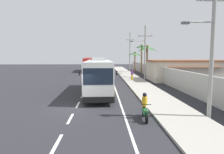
# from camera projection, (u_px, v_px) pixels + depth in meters

# --- Properties ---
(ground_plane) EXTENTS (160.00, 160.00, 0.00)m
(ground_plane) POSITION_uv_depth(u_px,v_px,m) (76.00, 108.00, 14.71)
(ground_plane) COLOR #28282D
(sidewalk_kerb) EXTENTS (3.20, 90.00, 0.14)m
(sidewalk_kerb) POSITION_uv_depth(u_px,v_px,m) (142.00, 86.00, 24.91)
(sidewalk_kerb) COLOR #A8A399
(sidewalk_kerb) RESTS_ON ground
(lane_markings) EXTENTS (3.55, 71.86, 0.01)m
(lane_markings) POSITION_uv_depth(u_px,v_px,m) (104.00, 82.00, 29.66)
(lane_markings) COLOR white
(lane_markings) RESTS_ON ground
(boundary_wall) EXTENTS (0.24, 60.00, 2.27)m
(boundary_wall) POSITION_uv_depth(u_px,v_px,m) (162.00, 75.00, 28.92)
(boundary_wall) COLOR #B2B2AD
(boundary_wall) RESTS_ON ground
(coach_bus_foreground) EXTENTS (3.00, 11.36, 3.64)m
(coach_bus_foreground) POSITION_uv_depth(u_px,v_px,m) (99.00, 75.00, 20.26)
(coach_bus_foreground) COLOR silver
(coach_bus_foreground) RESTS_ON ground
(coach_bus_far_lane) EXTENTS (3.42, 11.64, 3.60)m
(coach_bus_far_lane) POSITION_uv_depth(u_px,v_px,m) (88.00, 64.00, 50.34)
(coach_bus_far_lane) COLOR red
(coach_bus_far_lane) RESTS_ON ground
(motorcycle_beside_bus) EXTENTS (0.56, 1.96, 1.62)m
(motorcycle_beside_bus) POSITION_uv_depth(u_px,v_px,m) (145.00, 109.00, 12.02)
(motorcycle_beside_bus) COLOR black
(motorcycle_beside_bus) RESTS_ON ground
(pedestrian_near_kerb) EXTENTS (0.36, 0.36, 1.74)m
(pedestrian_near_kerb) POSITION_uv_depth(u_px,v_px,m) (132.00, 74.00, 30.49)
(pedestrian_near_kerb) COLOR gold
(pedestrian_near_kerb) RESTS_ON sidewalk_kerb
(utility_pole_nearest) EXTENTS (2.99, 0.24, 8.17)m
(utility_pole_nearest) POSITION_uv_depth(u_px,v_px,m) (211.00, 47.00, 11.80)
(utility_pole_nearest) COLOR #9E9E99
(utility_pole_nearest) RESTS_ON ground
(utility_pole_mid) EXTENTS (3.44, 0.24, 8.47)m
(utility_pole_mid) POSITION_uv_depth(u_px,v_px,m) (144.00, 52.00, 30.42)
(utility_pole_mid) COLOR #9E9E99
(utility_pole_mid) RESTS_ON ground
(utility_pole_far) EXTENTS (2.02, 0.24, 9.68)m
(utility_pole_far) POSITION_uv_depth(u_px,v_px,m) (130.00, 51.00, 49.01)
(utility_pole_far) COLOR #9E9E99
(utility_pole_far) RESTS_ON ground
(palm_nearest) EXTENTS (2.60, 2.90, 6.28)m
(palm_nearest) POSITION_uv_depth(u_px,v_px,m) (142.00, 54.00, 41.27)
(palm_nearest) COLOR brown
(palm_nearest) RESTS_ON ground
(palm_second) EXTENTS (3.35, 3.65, 5.79)m
(palm_second) POSITION_uv_depth(u_px,v_px,m) (147.00, 55.00, 34.57)
(palm_second) COLOR brown
(palm_second) RESTS_ON ground
(palm_third) EXTENTS (3.49, 3.32, 4.91)m
(palm_third) POSITION_uv_depth(u_px,v_px,m) (135.00, 57.00, 47.24)
(palm_third) COLOR brown
(palm_third) RESTS_ON ground
(roadside_building) EXTENTS (11.52, 7.24, 3.25)m
(roadside_building) POSITION_uv_depth(u_px,v_px,m) (185.00, 70.00, 31.07)
(roadside_building) COLOR beige
(roadside_building) RESTS_ON ground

